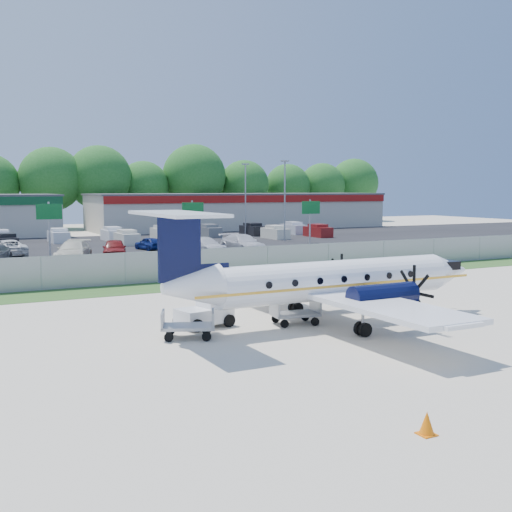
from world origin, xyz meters
name	(u,v)px	position (x,y,z in m)	size (l,w,h in m)	color
ground	(315,317)	(0.00, 0.00, 0.00)	(170.00, 170.00, 0.00)	beige
grass_verge	(213,283)	(0.00, 12.00, 0.01)	(170.00, 4.00, 0.02)	#2D561E
access_road	(174,271)	(0.00, 19.00, 0.01)	(170.00, 8.00, 0.02)	black
parking_lot	(104,247)	(0.00, 40.00, 0.01)	(170.00, 32.00, 0.02)	black
perimeter_fence	(200,264)	(0.00, 14.00, 1.00)	(120.00, 0.06, 1.99)	gray
building_east	(240,211)	(26.00, 61.98, 2.63)	(44.40, 12.40, 5.24)	beige
sign_left	(49,221)	(-8.00, 22.91, 3.61)	(1.80, 0.26, 5.00)	gray
sign_mid	(193,218)	(3.00, 22.91, 3.61)	(1.80, 0.26, 5.00)	gray
sign_right	(311,215)	(14.00, 22.91, 3.61)	(1.80, 0.26, 5.00)	gray
light_pole_ne	(285,195)	(20.00, 38.00, 5.23)	(0.90, 0.35, 9.09)	gray
light_pole_se	(245,194)	(20.00, 48.00, 5.23)	(0.90, 0.35, 9.09)	gray
tree_line	(48,229)	(0.00, 74.00, 0.00)	(112.00, 6.00, 14.00)	#1E601C
aircraft	(329,280)	(-0.25, -1.46, 1.94)	(16.11, 15.92, 5.03)	white
pushback_tug	(206,313)	(-5.22, 0.54, 0.59)	(2.51, 2.03, 1.23)	white
baggage_cart_near	(295,313)	(-1.58, -0.86, 0.50)	(2.19, 1.52, 1.06)	gray
baggage_cart_far	(188,326)	(-6.72, -1.20, 0.51)	(2.41, 1.96, 1.10)	gray
cone_port_wing	(427,424)	(-5.23, -13.27, 0.28)	(0.41, 0.41, 0.59)	orange
cone_starboard_wing	(173,276)	(-1.69, 14.55, 0.28)	(0.41, 0.41, 0.58)	orange
road_car_mid	(267,264)	(8.06, 19.79, 0.00)	(1.40, 4.02, 1.32)	silver
road_car_east	(509,252)	(33.21, 18.14, 0.00)	(2.44, 5.29, 1.47)	silver
parked_car_b	(74,261)	(-5.25, 28.63, 0.00)	(2.33, 5.74, 1.67)	beige
parked_car_c	(115,258)	(-1.68, 29.30, 0.00)	(1.93, 4.81, 1.64)	maroon
parked_car_d	(205,254)	(6.61, 29.18, 0.00)	(2.14, 5.28, 1.53)	silver
parked_car_e	(243,252)	(10.32, 28.88, 0.00)	(2.35, 5.77, 1.68)	silver
parked_car_f	(8,256)	(-9.61, 35.11, 0.00)	(2.46, 5.33, 1.48)	silver
parked_car_g	(149,250)	(3.27, 35.16, 0.00)	(1.51, 3.74, 1.28)	navy
far_parking_rows	(92,244)	(0.00, 45.00, 0.00)	(56.00, 10.00, 1.60)	gray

